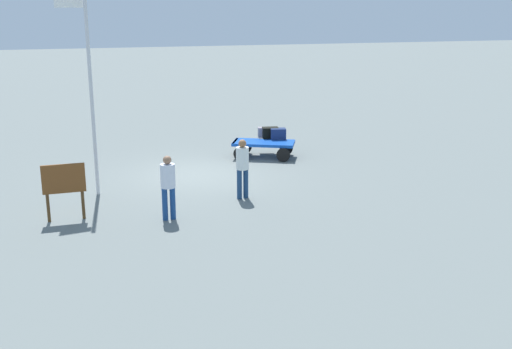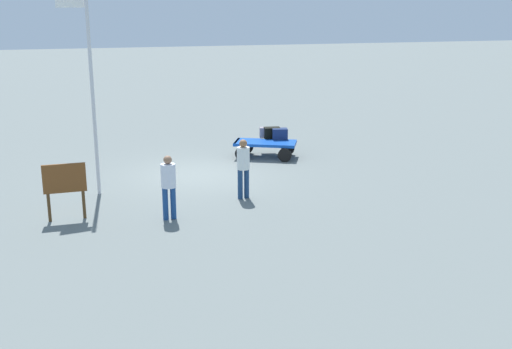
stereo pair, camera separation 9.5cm
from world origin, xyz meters
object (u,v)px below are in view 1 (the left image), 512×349
Objects in this scene: suitcase_grey at (270,133)px; signboard at (64,183)px; worker_lead at (242,164)px; worker_trailing at (168,182)px; suitcase_tan at (265,132)px; suitcase_olive at (278,134)px; flagpole at (88,79)px; luggage_cart at (263,146)px.

suitcase_grey is 0.42× the size of signboard.
worker_trailing is at bearing 27.74° from worker_lead.
worker_trailing is (2.24, 1.18, -0.01)m from worker_lead.
suitcase_olive reaches higher than suitcase_tan.
suitcase_grey is 0.11× the size of flagpole.
worker_lead reaches higher than worker_trailing.
suitcase_olive is (-0.64, -0.25, 0.34)m from luggage_cart.
suitcase_grey is (-0.43, -0.51, 0.34)m from luggage_cart.
flagpole reaches higher than luggage_cart.
luggage_cart is 8.32m from signboard.
worker_lead is at bearing 158.67° from flagpole.
suitcase_grey is 5.48m from worker_lead.
luggage_cart is 7.15m from flagpole.
suitcase_tan is at bearing -112.91° from luggage_cart.
signboard is at bearing 6.17° from worker_lead.
worker_lead reaches higher than suitcase_grey.
worker_trailing is at bearing 53.13° from luggage_cart.
suitcase_tan is 0.24m from suitcase_grey.
suitcase_olive is (-0.21, 0.26, -0.00)m from suitcase_grey.
suitcase_grey is at bearing -115.84° from worker_lead.
signboard is (4.73, 0.51, -0.02)m from worker_lead.
worker_trailing reaches higher than suitcase_olive.
flagpole is at bearing 30.16° from suitcase_tan.
luggage_cart is 3.88× the size of suitcase_grey.
suitcase_olive is 5.34m from worker_lead.
luggage_cart is 3.93× the size of suitcase_olive.
flagpole is at bearing -111.35° from signboard.
suitcase_olive is at bearing 128.27° from suitcase_grey.
signboard is at bearing 36.40° from luggage_cart.
suitcase_tan is at bearing -125.49° from worker_trailing.
suitcase_grey is 0.37× the size of worker_trailing.
suitcase_olive is at bearing -159.05° from luggage_cart.
worker_trailing is (4.84, 5.84, 0.22)m from suitcase_olive.
worker_trailing reaches higher than luggage_cart.
worker_trailing is 0.29× the size of flagpole.
luggage_cart is 7.02m from worker_trailing.
suitcase_grey reaches higher than suitcase_olive.
luggage_cart is 1.41× the size of worker_lead.
suitcase_olive reaches higher than luggage_cart.
suitcase_tan is at bearing -54.00° from suitcase_olive.
luggage_cart is 4.86m from worker_lead.
worker_trailing is at bearing 50.37° from suitcase_olive.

